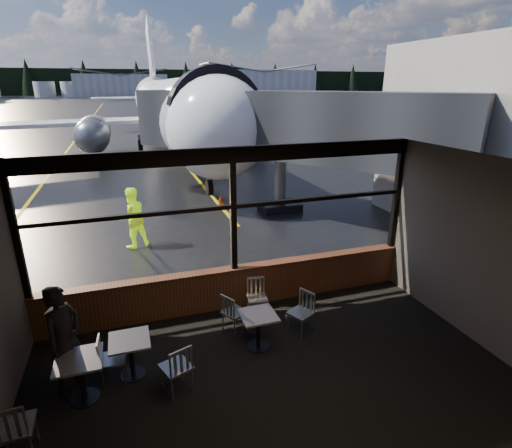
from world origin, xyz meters
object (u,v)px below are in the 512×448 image
chair_mid_w (113,360)px  cone_wing (56,161)px  chair_mid_s (176,367)px  jet_bridge (291,152)px  chair_near_w (235,313)px  airliner (170,69)px  cafe_table_near (258,331)px  cafe_table_left (82,379)px  passenger (64,339)px  ground_crew (132,218)px  chair_near_e (300,314)px  cafe_table_mid (131,358)px  cone_nose (221,201)px  chair_left_s (15,428)px  chair_near_n (257,299)px

chair_mid_w → cone_wing: 21.15m
chair_mid_s → chair_mid_w: 1.09m
jet_bridge → chair_near_w: bearing=-120.9°
airliner → cafe_table_near: 24.23m
cafe_table_left → cone_wing: bearing=98.1°
passenger → ground_crew: 6.01m
chair_near_e → chair_mid_s: size_ratio=0.97×
cafe_table_mid → chair_near_e: bearing=4.3°
cafe_table_left → chair_near_e: 3.95m
cafe_table_left → cone_wing: cafe_table_left is taller
cafe_table_near → chair_mid_w: chair_mid_w is taller
cone_wing → passenger: bearing=-82.3°
chair_mid_s → cone_wing: chair_mid_s is taller
chair_mid_s → cone_nose: (3.07, 9.80, -0.21)m
jet_bridge → chair_mid_s: 9.50m
cafe_table_mid → cafe_table_left: 0.81m
chair_near_e → ground_crew: 6.41m
chair_near_e → cone_nose: chair_near_e is taller
cafe_table_mid → passenger: passenger is taller
chair_near_e → passenger: 4.15m
airliner → chair_mid_s: size_ratio=41.35×
airliner → ground_crew: airliner is taller
cafe_table_mid → chair_near_w: size_ratio=0.83×
chair_near_w → jet_bridge: bearing=119.6°
chair_mid_w → cone_wing: size_ratio=1.71×
cafe_table_mid → chair_left_s: size_ratio=0.73×
chair_near_e → ground_crew: (-2.91, 5.69, 0.48)m
chair_mid_s → chair_left_s: (-2.12, -0.57, 0.04)m
cafe_table_near → chair_near_e: chair_near_e is taller
passenger → cone_wing: 20.97m
cafe_table_near → cone_nose: 9.26m
jet_bridge → chair_near_n: bearing=-118.3°
chair_left_s → chair_mid_s: bearing=13.2°
passenger → cone_nose: (4.68, 9.16, -0.67)m
cafe_table_mid → chair_near_e: chair_near_e is taller
chair_near_n → chair_mid_s: size_ratio=0.94×
cafe_table_near → jet_bridge: bearing=63.1°
chair_mid_s → chair_left_s: bearing=174.7°
cafe_table_mid → chair_left_s: 1.87m
jet_bridge → chair_near_n: 7.17m
chair_left_s → jet_bridge: bearing=46.8°
ground_crew → chair_mid_w: bearing=62.4°
cafe_table_near → chair_mid_s: size_ratio=0.79×
jet_bridge → cone_wing: (-9.58, 13.68, -2.16)m
cafe_table_near → cafe_table_left: bearing=-172.6°
chair_mid_s → ground_crew: bearing=73.1°
airliner → chair_mid_s: airliner is taller
cafe_table_near → passenger: size_ratio=0.39×
cafe_table_left → cafe_table_near: bearing=7.4°
chair_near_n → passenger: passenger is taller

